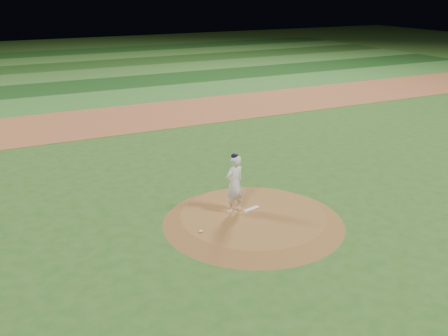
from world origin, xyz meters
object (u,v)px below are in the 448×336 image
(pitching_rubber, at_px, (251,209))
(pitcher_on_mound, at_px, (234,184))
(rosin_bag, at_px, (201,231))
(pitchers_mound, at_px, (253,218))

(pitching_rubber, relative_size, pitcher_on_mound, 0.31)
(pitcher_on_mound, bearing_deg, rosin_bag, -151.73)
(rosin_bag, xyz_separation_m, pitcher_on_mound, (1.48, 0.79, 0.89))
(pitchers_mound, relative_size, pitcher_on_mound, 2.93)
(pitchers_mound, height_order, rosin_bag, rosin_bag)
(pitching_rubber, bearing_deg, rosin_bag, -176.26)
(rosin_bag, bearing_deg, pitchers_mound, 9.99)
(pitchers_mound, distance_m, rosin_bag, 1.92)
(pitcher_on_mound, bearing_deg, pitchers_mound, -48.48)
(rosin_bag, distance_m, pitcher_on_mound, 1.90)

